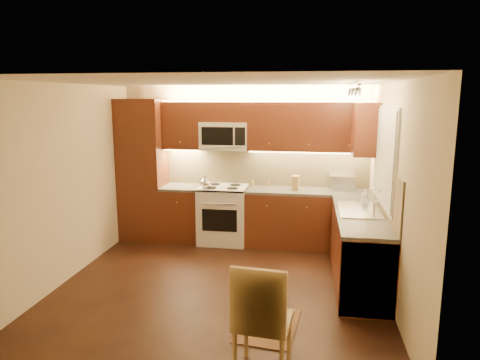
% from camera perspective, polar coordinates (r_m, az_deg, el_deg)
% --- Properties ---
extents(floor, '(4.00, 4.00, 0.01)m').
position_cam_1_polar(floor, '(5.69, -2.43, -13.46)').
color(floor, black).
rests_on(floor, ground).
extents(ceiling, '(4.00, 4.00, 0.01)m').
position_cam_1_polar(ceiling, '(5.20, -2.66, 12.58)').
color(ceiling, beige).
rests_on(ceiling, ground).
extents(wall_back, '(4.00, 0.01, 2.50)m').
position_cam_1_polar(wall_back, '(7.24, 0.64, 2.14)').
color(wall_back, '#C4B48F').
rests_on(wall_back, ground).
extents(wall_front, '(4.00, 0.01, 2.50)m').
position_cam_1_polar(wall_front, '(3.43, -9.32, -7.77)').
color(wall_front, '#C4B48F').
rests_on(wall_front, ground).
extents(wall_left, '(0.01, 4.00, 2.50)m').
position_cam_1_polar(wall_left, '(6.03, -21.51, -0.36)').
color(wall_left, '#C4B48F').
rests_on(wall_left, ground).
extents(wall_right, '(0.01, 4.00, 2.50)m').
position_cam_1_polar(wall_right, '(5.28, 19.23, -1.69)').
color(wall_right, '#C4B48F').
rests_on(wall_right, ground).
extents(pantry, '(0.70, 0.60, 2.30)m').
position_cam_1_polar(pantry, '(7.40, -12.46, 1.29)').
color(pantry, '#421E0E').
rests_on(pantry, floor).
extents(base_cab_back_left, '(0.62, 0.60, 0.86)m').
position_cam_1_polar(base_cab_back_left, '(7.34, -7.41, -4.38)').
color(base_cab_back_left, '#421E0E').
rests_on(base_cab_back_left, floor).
extents(counter_back_left, '(0.62, 0.60, 0.04)m').
position_cam_1_polar(counter_back_left, '(7.23, -7.50, -0.94)').
color(counter_back_left, '#3C3A37').
rests_on(counter_back_left, base_cab_back_left).
extents(base_cab_back_right, '(1.92, 0.60, 0.86)m').
position_cam_1_polar(base_cab_back_right, '(7.05, 8.69, -5.05)').
color(base_cab_back_right, '#421E0E').
rests_on(base_cab_back_right, floor).
extents(counter_back_right, '(1.92, 0.60, 0.04)m').
position_cam_1_polar(counter_back_right, '(6.94, 8.80, -1.47)').
color(counter_back_right, '#3C3A37').
rests_on(counter_back_right, base_cab_back_right).
extents(base_cab_right, '(0.60, 2.00, 0.86)m').
position_cam_1_polar(base_cab_right, '(5.84, 15.13, -8.65)').
color(base_cab_right, '#421E0E').
rests_on(base_cab_right, floor).
extents(counter_right, '(0.60, 2.00, 0.04)m').
position_cam_1_polar(counter_right, '(5.71, 15.35, -4.39)').
color(counter_right, '#3C3A37').
rests_on(counter_right, base_cab_right).
extents(dishwasher, '(0.58, 0.60, 0.84)m').
position_cam_1_polar(dishwasher, '(5.19, 15.92, -11.20)').
color(dishwasher, silver).
rests_on(dishwasher, floor).
extents(backsplash_back, '(3.30, 0.02, 0.60)m').
position_cam_1_polar(backsplash_back, '(7.20, 3.39, 1.67)').
color(backsplash_back, tan).
rests_on(backsplash_back, wall_back).
extents(backsplash_right, '(0.02, 2.00, 0.60)m').
position_cam_1_polar(backsplash_right, '(5.68, 18.41, -1.32)').
color(backsplash_right, tan).
rests_on(backsplash_right, wall_right).
extents(upper_cab_back_left, '(0.62, 0.35, 0.75)m').
position_cam_1_polar(upper_cab_back_left, '(7.22, -7.41, 7.02)').
color(upper_cab_back_left, '#421E0E').
rests_on(upper_cab_back_left, wall_back).
extents(upper_cab_back_right, '(1.92, 0.35, 0.75)m').
position_cam_1_polar(upper_cab_back_right, '(6.92, 9.04, 6.82)').
color(upper_cab_back_right, '#421E0E').
rests_on(upper_cab_back_right, wall_back).
extents(upper_cab_bridge, '(0.76, 0.35, 0.31)m').
position_cam_1_polar(upper_cab_bridge, '(7.04, -2.00, 8.80)').
color(upper_cab_bridge, '#421E0E').
rests_on(upper_cab_bridge, wall_back).
extents(upper_cab_right_corner, '(0.35, 0.50, 0.75)m').
position_cam_1_polar(upper_cab_right_corner, '(6.55, 15.95, 6.32)').
color(upper_cab_right_corner, '#421E0E').
rests_on(upper_cab_right_corner, wall_right).
extents(stove, '(0.76, 0.65, 0.92)m').
position_cam_1_polar(stove, '(7.14, -2.15, -4.46)').
color(stove, silver).
rests_on(stove, floor).
extents(microwave, '(0.76, 0.38, 0.44)m').
position_cam_1_polar(microwave, '(7.05, -2.00, 5.75)').
color(microwave, silver).
rests_on(microwave, wall_back).
extents(window_frame, '(0.03, 1.44, 1.24)m').
position_cam_1_polar(window_frame, '(5.76, 18.37, 2.89)').
color(window_frame, silver).
rests_on(window_frame, wall_right).
extents(window_blinds, '(0.02, 1.36, 1.16)m').
position_cam_1_polar(window_blinds, '(5.75, 18.17, 2.89)').
color(window_blinds, silver).
rests_on(window_blinds, wall_right).
extents(sink, '(0.52, 0.86, 0.15)m').
position_cam_1_polar(sink, '(5.83, 15.24, -3.10)').
color(sink, silver).
rests_on(sink, counter_right).
extents(faucet, '(0.20, 0.04, 0.30)m').
position_cam_1_polar(faucet, '(5.84, 17.03, -2.43)').
color(faucet, silver).
rests_on(faucet, counter_right).
extents(track_light_bar, '(0.04, 1.20, 0.03)m').
position_cam_1_polar(track_light_bar, '(5.51, 14.59, 11.73)').
color(track_light_bar, silver).
rests_on(track_light_bar, ceiling).
extents(kettle, '(0.19, 0.19, 0.21)m').
position_cam_1_polar(kettle, '(6.89, -4.50, -0.24)').
color(kettle, silver).
rests_on(kettle, stove).
extents(toaster_oven, '(0.41, 0.32, 0.23)m').
position_cam_1_polar(toaster_oven, '(7.07, 13.04, -0.28)').
color(toaster_oven, silver).
rests_on(toaster_oven, counter_back_right).
extents(knife_block, '(0.11, 0.17, 0.22)m').
position_cam_1_polar(knife_block, '(6.93, 7.22, -0.35)').
color(knife_block, '#A17C48').
rests_on(knife_block, counter_back_right).
extents(spice_jar_a, '(0.05, 0.05, 0.09)m').
position_cam_1_polar(spice_jar_a, '(7.09, 2.89, -0.56)').
color(spice_jar_a, silver).
rests_on(spice_jar_a, counter_back_right).
extents(spice_jar_b, '(0.06, 0.06, 0.09)m').
position_cam_1_polar(spice_jar_b, '(7.12, 3.68, -0.51)').
color(spice_jar_b, brown).
rests_on(spice_jar_b, counter_back_right).
extents(spice_jar_c, '(0.05, 0.05, 0.09)m').
position_cam_1_polar(spice_jar_c, '(7.09, 4.41, -0.59)').
color(spice_jar_c, silver).
rests_on(spice_jar_c, counter_back_right).
extents(spice_jar_d, '(0.05, 0.05, 0.09)m').
position_cam_1_polar(spice_jar_d, '(7.22, 1.67, -0.37)').
color(spice_jar_d, '#AC9133').
rests_on(spice_jar_d, counter_back_right).
extents(soap_bottle, '(0.09, 0.10, 0.20)m').
position_cam_1_polar(soap_bottle, '(6.20, 15.88, -2.09)').
color(soap_bottle, silver).
rests_on(soap_bottle, counter_right).
extents(rug, '(0.67, 0.92, 0.01)m').
position_cam_1_polar(rug, '(4.80, 3.70, -18.24)').
color(rug, black).
rests_on(rug, floor).
extents(dining_chair, '(0.50, 0.50, 1.03)m').
position_cam_1_polar(dining_chair, '(3.86, 3.02, -17.41)').
color(dining_chair, '#A17C48').
rests_on(dining_chair, floor).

